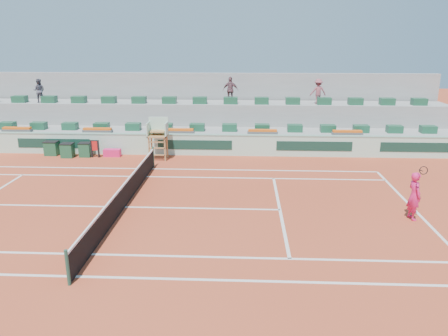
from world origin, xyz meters
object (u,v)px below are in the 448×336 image
Objects in this scene: player_bag at (112,153)px; umpire_chair at (158,133)px; tennis_player at (414,196)px; drink_cooler_a at (85,150)px.

umpire_chair is (2.86, -0.42, 1.33)m from player_bag.
tennis_player is at bearing -35.57° from umpire_chair.
drink_cooler_a is at bearing -175.62° from player_bag.
player_bag is 16.68m from tennis_player.
umpire_chair is at bearing -8.38° from player_bag.
tennis_player reaches higher than drink_cooler_a.
tennis_player is (15.83, -8.47, 0.53)m from drink_cooler_a.
drink_cooler_a is 17.96m from tennis_player.
drink_cooler_a is 0.37× the size of tennis_player.
umpire_chair is 4.56m from drink_cooler_a.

